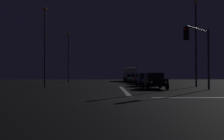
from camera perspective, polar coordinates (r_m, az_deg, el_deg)
ground at (r=14.69m, az=4.52°, el=-6.66°), size 120.00×120.00×0.10m
stop_line_north at (r=22.14m, az=2.76°, el=-4.68°), size 0.35×12.77×0.01m
centre_line_ns at (r=33.71m, az=1.58°, el=-3.48°), size 22.00×0.15×0.01m
sedan_black at (r=24.22m, az=9.81°, el=-2.47°), size 2.02×4.33×1.57m
sedan_blue at (r=30.03m, az=7.83°, el=-2.23°), size 2.02×4.33×1.57m
sedan_red at (r=36.42m, az=6.83°, el=-2.04°), size 2.02×4.33×1.57m
sedan_silver at (r=42.18m, az=5.64°, el=-1.93°), size 2.02×4.33×1.57m
sedan_green at (r=47.34m, az=4.49°, el=-1.85°), size 2.02×4.33×1.57m
box_truck at (r=54.95m, az=4.19°, el=-0.81°), size 2.68×8.28×3.08m
traffic_signal_ne at (r=22.65m, az=19.71°, el=5.34°), size 3.34×3.34×5.61m
streetlamp_right_near at (r=29.70m, az=19.00°, el=7.22°), size 0.44×0.44×9.92m
streetlamp_left_far at (r=44.43m, az=-10.12°, el=3.83°), size 0.44×0.44×9.06m
streetlamp_left_near at (r=28.86m, az=-15.37°, el=6.57°), size 0.44×0.44×9.07m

